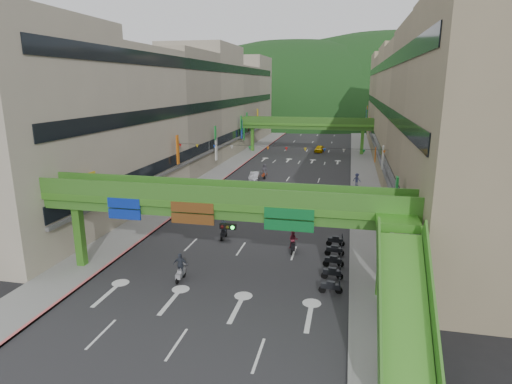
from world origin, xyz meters
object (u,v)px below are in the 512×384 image
Objects in this scene: car_yellow at (319,149)px; pedestrian_red at (368,198)px; overpass_near at (229,213)px; car_silver at (255,176)px; scooter_rider_near at (224,229)px; scooter_rider_mid at (293,242)px.

car_yellow is 2.33× the size of pedestrian_red.
overpass_near is 33.52m from car_silver.
pedestrian_red is at bearing -71.80° from car_yellow.
scooter_rider_near reaches higher than car_yellow.
car_yellow is (4.78, 52.55, -0.25)m from scooter_rider_near.
car_yellow is at bearing 72.71° from car_silver.
car_silver is (-2.45, 24.05, -0.33)m from scooter_rider_near.
car_yellow is 39.48m from pedestrian_red.
overpass_near is 25.17m from pedestrian_red.
pedestrian_red is (8.36, -38.59, 0.18)m from car_yellow.
scooter_rider_mid is at bearing 62.80° from overpass_near.
car_yellow is at bearing 84.81° from scooter_rider_near.
car_yellow is (1.72, 61.25, -4.52)m from overpass_near.
car_silver is 18.57m from pedestrian_red.
pedestrian_red reaches higher than car_yellow.
car_silver is at bearing 118.49° from pedestrian_red.
overpass_near is at bearing -117.20° from scooter_rider_mid.
scooter_rider_mid is at bearing -73.96° from car_silver.
pedestrian_red reaches higher than car_silver.
overpass_near is 15.06× the size of scooter_rider_mid.
overpass_near is 7.49× the size of car_silver.
car_yellow is (7.23, 28.50, 0.07)m from car_silver.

